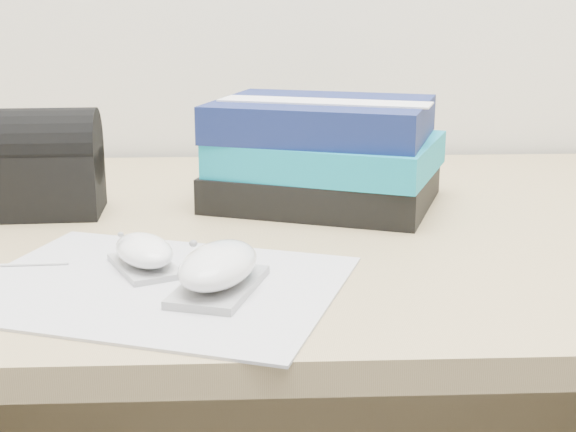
{
  "coord_description": "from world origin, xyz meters",
  "views": [
    {
      "loc": [
        -0.14,
        0.63,
        0.99
      ],
      "look_at": [
        -0.11,
        1.45,
        0.77
      ],
      "focal_mm": 50.0,
      "sensor_mm": 36.0,
      "label": 1
    }
  ],
  "objects_px": {
    "desk": "(359,369)",
    "pouch": "(42,163)",
    "book_stack": "(325,153)",
    "mouse_rear": "(144,253)",
    "mouse_front": "(218,269)"
  },
  "relations": [
    {
      "from": "mouse_rear",
      "to": "pouch",
      "type": "xyz_separation_m",
      "value": [
        -0.15,
        0.23,
        0.04
      ]
    },
    {
      "from": "pouch",
      "to": "mouse_front",
      "type": "bearing_deg",
      "value": -52.04
    },
    {
      "from": "desk",
      "to": "pouch",
      "type": "distance_m",
      "value": 0.5
    },
    {
      "from": "desk",
      "to": "book_stack",
      "type": "height_order",
      "value": "book_stack"
    },
    {
      "from": "mouse_rear",
      "to": "mouse_front",
      "type": "distance_m",
      "value": 0.1
    },
    {
      "from": "mouse_front",
      "to": "pouch",
      "type": "xyz_separation_m",
      "value": [
        -0.23,
        0.29,
        0.04
      ]
    },
    {
      "from": "pouch",
      "to": "desk",
      "type": "bearing_deg",
      "value": 3.58
    },
    {
      "from": "mouse_rear",
      "to": "mouse_front",
      "type": "height_order",
      "value": "mouse_front"
    },
    {
      "from": "mouse_rear",
      "to": "mouse_front",
      "type": "relative_size",
      "value": 0.81
    },
    {
      "from": "mouse_rear",
      "to": "book_stack",
      "type": "height_order",
      "value": "book_stack"
    },
    {
      "from": "desk",
      "to": "mouse_rear",
      "type": "height_order",
      "value": "mouse_rear"
    },
    {
      "from": "book_stack",
      "to": "pouch",
      "type": "height_order",
      "value": "book_stack"
    },
    {
      "from": "pouch",
      "to": "mouse_rear",
      "type": "bearing_deg",
      "value": -56.35
    },
    {
      "from": "mouse_rear",
      "to": "book_stack",
      "type": "distance_m",
      "value": 0.34
    },
    {
      "from": "desk",
      "to": "pouch",
      "type": "relative_size",
      "value": 11.13
    }
  ]
}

